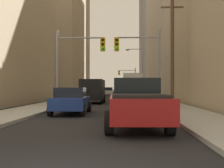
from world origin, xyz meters
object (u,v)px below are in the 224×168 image
pickup_truck_red (137,103)px  sedan_silver (129,96)px  sedan_green (126,94)px  sedan_maroon (131,99)px  cargo_van_black (93,90)px  city_bus (133,85)px  sedan_white (108,91)px  sedan_blue (71,101)px  traffic_signal_near_right (140,55)px  traffic_signal_far_right (128,76)px  traffic_signal_near_left (78,55)px

pickup_truck_red → sedan_silver: (-0.07, 12.27, -0.16)m
sedan_green → sedan_maroon: bearing=-89.4°
cargo_van_black → city_bus: bearing=74.1°
sedan_maroon → sedan_white: size_ratio=0.99×
cargo_van_black → sedan_blue: (-0.10, -10.81, -0.52)m
sedan_green → traffic_signal_near_right: (0.92, -10.92, 3.26)m
city_bus → sedan_green: 9.55m
sedan_silver → traffic_signal_near_right: traffic_signal_near_right is taller
city_bus → sedan_green: city_bus is taller
pickup_truck_red → traffic_signal_far_right: (0.57, 52.56, 3.12)m
pickup_truck_red → sedan_green: size_ratio=1.28×
sedan_silver → traffic_signal_near_left: traffic_signal_near_left is taller
sedan_green → traffic_signal_far_right: size_ratio=0.71×
city_bus → traffic_signal_near_right: traffic_signal_near_right is taller
sedan_green → sedan_white: bearing=98.8°
pickup_truck_red → traffic_signal_near_left: size_ratio=0.91×
pickup_truck_red → traffic_signal_far_right: size_ratio=0.91×
sedan_maroon → sedan_white: same height
city_bus → traffic_signal_near_left: size_ratio=1.93×
city_bus → sedan_white: (-4.24, 10.92, -1.16)m
traffic_signal_near_right → traffic_signal_far_right: bearing=90.3°
sedan_white → pickup_truck_red: bearing=-85.5°
city_bus → sedan_maroon: 24.53m
city_bus → pickup_truck_red: bearing=-91.7°
traffic_signal_near_right → traffic_signal_near_left: bearing=180.0°
sedan_white → traffic_signal_near_left: 31.43m
pickup_truck_red → sedan_green: pickup_truck_red is taller
sedan_blue → sedan_silver: 7.94m
sedan_silver → sedan_white: 29.96m
cargo_van_black → pickup_truck_red: bearing=-77.9°
city_bus → sedan_white: 11.77m
sedan_green → traffic_signal_near_left: (-3.87, -10.92, 3.27)m
traffic_signal_near_right → traffic_signal_far_right: size_ratio=1.00×
sedan_silver → traffic_signal_far_right: size_ratio=0.71×
sedan_maroon → traffic_signal_near_right: traffic_signal_near_right is taller
sedan_maroon → sedan_silver: 5.62m
city_bus → sedan_maroon: city_bus is taller
traffic_signal_far_right → sedan_maroon: bearing=-90.7°
sedan_silver → traffic_signal_far_right: (0.64, 40.29, 3.28)m
city_bus → traffic_signal_near_left: bearing=-103.7°
sedan_white → traffic_signal_far_right: (3.88, 10.50, 3.28)m
pickup_truck_red → cargo_van_black: bearing=102.1°
city_bus → pickup_truck_red: 31.17m
sedan_green → cargo_van_black: bearing=-119.2°
sedan_silver → traffic_signal_near_left: bearing=-159.7°
sedan_blue → sedan_white: size_ratio=1.01×
sedan_maroon → sedan_green: (-0.16, 15.07, 0.00)m
city_bus → sedan_blue: city_bus is taller
city_bus → sedan_silver: (-1.00, -18.87, -1.16)m
city_bus → cargo_van_black: bearing=-105.9°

